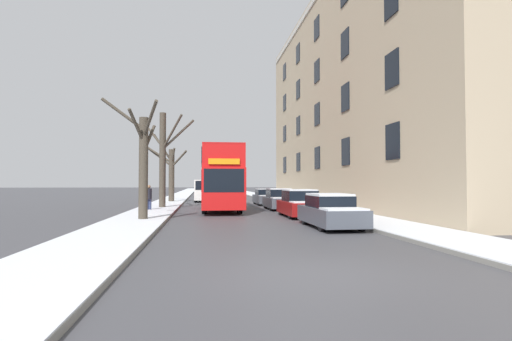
{
  "coord_description": "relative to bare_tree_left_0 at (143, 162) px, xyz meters",
  "views": [
    {
      "loc": [
        -2.39,
        -8.17,
        1.89
      ],
      "look_at": [
        0.62,
        14.29,
        2.59
      ],
      "focal_mm": 28.0,
      "sensor_mm": 36.0,
      "label": 1
    }
  ],
  "objects": [
    {
      "name": "bare_tree_left_0",
      "position": [
        0.0,
        0.0,
        0.0
      ],
      "size": [
        2.87,
        2.75,
        5.98
      ],
      "color": "#423A30",
      "rests_on": "ground"
    },
    {
      "name": "parked_car_1",
      "position": [
        8.27,
        1.95,
        -2.21
      ],
      "size": [
        1.89,
        4.27,
        1.53
      ],
      "color": "maroon",
      "rests_on": "ground"
    },
    {
      "name": "bare_tree_left_1",
      "position": [
        0.06,
        9.52,
        0.84
      ],
      "size": [
        3.87,
        3.93,
        6.95
      ],
      "color": "#423A30",
      "rests_on": "ground"
    },
    {
      "name": "oncoming_van",
      "position": [
        3.09,
        20.58,
        -1.72
      ],
      "size": [
        2.01,
        4.91,
        2.18
      ],
      "color": "white",
      "rests_on": "ground"
    },
    {
      "name": "bare_tree_left_2",
      "position": [
        -0.2,
        18.6,
        0.13
      ],
      "size": [
        4.32,
        2.65,
        6.44
      ],
      "color": "#423A30",
      "rests_on": "ground"
    },
    {
      "name": "sidewalk_left",
      "position": [
        -0.27,
        41.39,
        -2.82
      ],
      "size": [
        2.86,
        130.0,
        0.16
      ],
      "color": "gray",
      "rests_on": "ground"
    },
    {
      "name": "sidewalk_right",
      "position": [
        10.8,
        41.39,
        -2.82
      ],
      "size": [
        2.86,
        130.0,
        0.16
      ],
      "color": "gray",
      "rests_on": "ground"
    },
    {
      "name": "parked_car_3",
      "position": [
        8.27,
        14.31,
        -2.26
      ],
      "size": [
        1.74,
        4.42,
        1.37
      ],
      "color": "#474C56",
      "rests_on": "ground"
    },
    {
      "name": "pedestrian_left_sidewalk",
      "position": [
        -0.59,
        6.88,
        -1.94
      ],
      "size": [
        0.38,
        0.38,
        1.75
      ],
      "rotation": [
        0.0,
        0.0,
        0.38
      ],
      "color": "navy",
      "rests_on": "ground"
    },
    {
      "name": "parked_car_2",
      "position": [
        8.27,
        8.1,
        -2.22
      ],
      "size": [
        1.79,
        4.21,
        1.5
      ],
      "color": "#474C56",
      "rests_on": "ground"
    },
    {
      "name": "double_decker_bus",
      "position": [
        4.07,
        8.21,
        -0.53
      ],
      "size": [
        2.55,
        11.09,
        4.2
      ],
      "color": "red",
      "rests_on": "ground"
    },
    {
      "name": "ground_plane",
      "position": [
        5.27,
        -11.61,
        -2.9
      ],
      "size": [
        320.0,
        320.0,
        0.0
      ],
      "primitive_type": "plane",
      "color": "#424247"
    },
    {
      "name": "parked_car_0",
      "position": [
        8.27,
        -3.38,
        -2.24
      ],
      "size": [
        1.81,
        4.47,
        1.43
      ],
      "color": "#474C56",
      "rests_on": "ground"
    },
    {
      "name": "terrace_facade_right",
      "position": [
        16.73,
        11.91,
        6.06
      ],
      "size": [
        9.1,
        37.15,
        17.93
      ],
      "color": "tan",
      "rests_on": "ground"
    }
  ]
}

